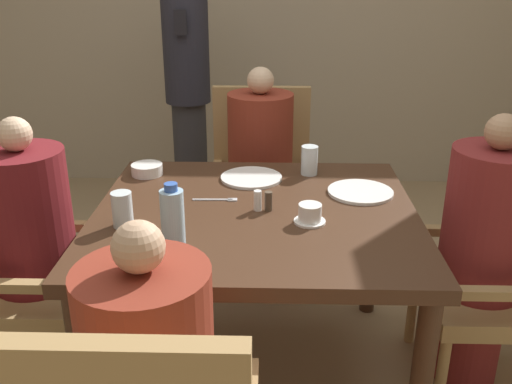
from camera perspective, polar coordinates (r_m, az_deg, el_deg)
ground_plane at (r=2.46m, az=-0.04°, el=-17.53°), size 16.00×16.00×0.00m
dining_table at (r=2.11m, az=-0.04°, el=-4.03°), size 1.17×1.07×0.73m
diner_in_left_chair at (r=2.34m, az=-21.36°, el=-5.52°), size 0.32×0.32×1.07m
chair_far_side at (r=3.04m, az=0.48°, el=1.34°), size 0.52×0.52×0.96m
diner_in_far_chair at (r=2.87m, az=0.42°, el=1.66°), size 0.32×0.32×1.11m
diner_in_right_chair at (r=2.29m, az=21.74°, el=-5.81°), size 0.32×0.32×1.09m
standing_host at (r=3.58m, az=-6.85°, el=10.70°), size 0.28×0.31×1.63m
plate_main_left at (r=2.26m, az=10.40°, el=0.02°), size 0.25×0.25×0.01m
plate_main_right at (r=2.37m, az=-0.47°, el=1.44°), size 0.25×0.25×0.01m
teacup_with_saucer at (r=1.98m, az=5.41°, el=-2.23°), size 0.11×0.11×0.07m
bowl_small at (r=2.46m, az=-10.84°, el=2.23°), size 0.13×0.13×0.05m
water_bottle at (r=1.74m, az=-8.31°, el=-3.00°), size 0.07×0.07×0.23m
glass_tall_near at (r=2.42m, az=5.36°, el=3.17°), size 0.07×0.07×0.12m
glass_tall_mid at (r=1.98m, az=-13.22°, el=-1.72°), size 0.07×0.07×0.12m
salt_shaker at (r=2.06m, az=0.17°, el=-0.84°), size 0.03×0.03×0.08m
pepper_shaker at (r=2.06m, az=1.25°, el=-0.90°), size 0.03×0.03×0.07m
fork_beside_plate at (r=2.17m, az=-3.61°, el=-0.77°), size 0.17×0.02×0.00m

